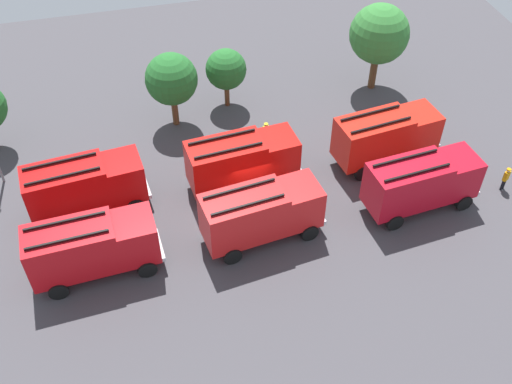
% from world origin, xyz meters
% --- Properties ---
extents(ground_plane, '(56.85, 56.85, 0.00)m').
position_xyz_m(ground_plane, '(0.00, 0.00, 0.00)').
color(ground_plane, '#423F44').
extents(fire_truck_0, '(7.35, 3.14, 3.88)m').
position_xyz_m(fire_truck_0, '(-9.98, -2.65, 2.15)').
color(fire_truck_0, red).
rests_on(fire_truck_0, ground).
extents(fire_truck_1, '(7.45, 3.50, 3.88)m').
position_xyz_m(fire_truck_1, '(-0.32, -2.44, 2.15)').
color(fire_truck_1, red).
rests_on(fire_truck_1, ground).
extents(fire_truck_2, '(7.41, 3.34, 3.88)m').
position_xyz_m(fire_truck_2, '(9.84, -2.35, 2.15)').
color(fire_truck_2, red).
rests_on(fire_truck_2, ground).
extents(fire_truck_3, '(7.42, 3.38, 3.88)m').
position_xyz_m(fire_truck_3, '(-10.12, 2.41, 2.15)').
color(fire_truck_3, '#BF0B0B').
rests_on(fire_truck_3, ground).
extents(fire_truck_4, '(7.40, 3.30, 3.88)m').
position_xyz_m(fire_truck_4, '(-0.35, 2.27, 2.15)').
color(fire_truck_4, red).
rests_on(fire_truck_4, ground).
extents(fire_truck_5, '(7.46, 3.51, 3.88)m').
position_xyz_m(fire_truck_5, '(9.52, 2.35, 2.15)').
color(fire_truck_5, red).
rests_on(fire_truck_5, ground).
extents(firefighter_0, '(0.48, 0.45, 1.61)m').
position_xyz_m(firefighter_0, '(-12.73, -0.65, 0.89)').
color(firefighter_0, black).
rests_on(firefighter_0, ground).
extents(firefighter_1, '(0.43, 0.30, 1.82)m').
position_xyz_m(firefighter_1, '(2.22, 5.93, 1.03)').
color(firefighter_1, black).
rests_on(firefighter_1, ground).
extents(firefighter_2, '(0.42, 0.27, 1.64)m').
position_xyz_m(firefighter_2, '(-2.34, 5.08, 0.91)').
color(firefighter_2, black).
rests_on(firefighter_2, ground).
extents(firefighter_3, '(0.48, 0.44, 1.60)m').
position_xyz_m(firefighter_3, '(-0.54, -0.35, 0.88)').
color(firefighter_3, black).
rests_on(firefighter_3, ground).
extents(firefighter_4, '(0.48, 0.40, 1.75)m').
position_xyz_m(firefighter_4, '(16.00, -2.27, 0.98)').
color(firefighter_4, black).
rests_on(firefighter_4, ground).
extents(tree_1, '(3.67, 3.67, 5.69)m').
position_xyz_m(tree_1, '(-3.55, 9.86, 3.83)').
color(tree_1, brown).
rests_on(tree_1, ground).
extents(tree_2, '(3.00, 3.00, 4.65)m').
position_xyz_m(tree_2, '(0.59, 11.21, 3.13)').
color(tree_2, brown).
rests_on(tree_2, ground).
extents(tree_3, '(4.45, 4.45, 6.90)m').
position_xyz_m(tree_3, '(12.12, 10.73, 4.64)').
color(tree_3, brown).
rests_on(tree_3, ground).
extents(traffic_cone_0, '(0.48, 0.48, 0.68)m').
position_xyz_m(traffic_cone_0, '(11.56, -0.30, 0.34)').
color(traffic_cone_0, '#F2600C').
rests_on(traffic_cone_0, ground).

